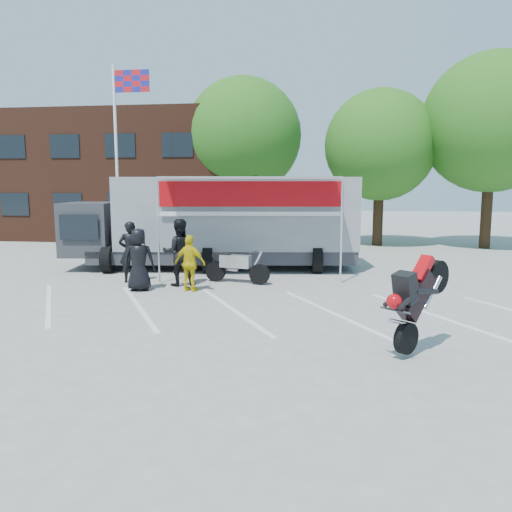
% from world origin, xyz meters
% --- Properties ---
extents(ground, '(100.00, 100.00, 0.00)m').
position_xyz_m(ground, '(0.00, 0.00, 0.00)').
color(ground, '#A3A39E').
rests_on(ground, ground).
extents(parking_bay_lines, '(18.09, 13.33, 0.01)m').
position_xyz_m(parking_bay_lines, '(0.00, 1.00, 0.01)').
color(parking_bay_lines, white).
rests_on(parking_bay_lines, ground).
extents(office_building, '(18.00, 8.00, 7.00)m').
position_xyz_m(office_building, '(-10.00, 18.00, 3.50)').
color(office_building, '#4B2618').
rests_on(office_building, ground).
extents(flagpole, '(1.61, 0.12, 8.00)m').
position_xyz_m(flagpole, '(-6.24, 10.00, 5.05)').
color(flagpole, white).
rests_on(flagpole, ground).
extents(tree_left, '(6.12, 6.12, 8.64)m').
position_xyz_m(tree_left, '(-2.00, 16.00, 5.57)').
color(tree_left, '#382314').
rests_on(tree_left, ground).
extents(tree_mid, '(5.44, 5.44, 7.68)m').
position_xyz_m(tree_mid, '(5.00, 15.00, 4.94)').
color(tree_mid, '#382314').
rests_on(tree_mid, ground).
extents(tree_right, '(6.46, 6.46, 9.12)m').
position_xyz_m(tree_right, '(10.00, 14.50, 5.88)').
color(tree_right, '#382314').
rests_on(tree_right, ground).
extents(transporter_truck, '(10.85, 6.26, 3.28)m').
position_xyz_m(transporter_truck, '(-1.25, 6.99, 0.00)').
color(transporter_truck, gray).
rests_on(transporter_truck, ground).
extents(parked_motorcycle, '(2.25, 1.18, 1.13)m').
position_xyz_m(parked_motorcycle, '(-0.28, 4.32, 0.00)').
color(parked_motorcycle, '#A9A9AD').
rests_on(parked_motorcycle, ground).
extents(stunt_bike_rider, '(1.64, 1.69, 1.88)m').
position_xyz_m(stunt_bike_rider, '(4.26, -1.48, 0.00)').
color(stunt_bike_rider, black).
rests_on(stunt_bike_rider, ground).
extents(spectator_leather_a, '(0.97, 0.72, 1.79)m').
position_xyz_m(spectator_leather_a, '(-2.87, 2.84, 0.90)').
color(spectator_leather_a, black).
rests_on(spectator_leather_a, ground).
extents(spectator_leather_b, '(0.81, 0.67, 1.91)m').
position_xyz_m(spectator_leather_b, '(-3.58, 3.99, 0.95)').
color(spectator_leather_b, black).
rests_on(spectator_leather_b, ground).
extents(spectator_leather_c, '(1.18, 1.05, 2.01)m').
position_xyz_m(spectator_leather_c, '(-1.94, 3.71, 1.01)').
color(spectator_leather_c, black).
rests_on(spectator_leather_c, ground).
extents(spectator_hivis, '(1.01, 0.60, 1.61)m').
position_xyz_m(spectator_hivis, '(-1.39, 2.94, 0.81)').
color(spectator_hivis, yellow).
rests_on(spectator_hivis, ground).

